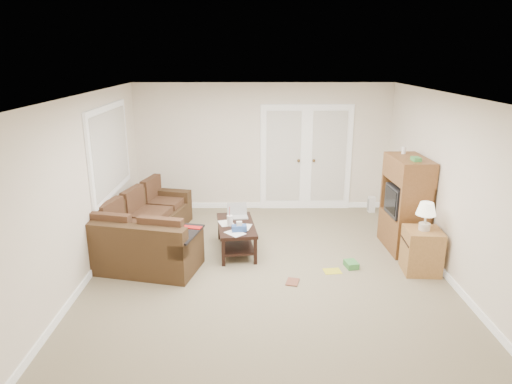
{
  "coord_description": "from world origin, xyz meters",
  "views": [
    {
      "loc": [
        -0.22,
        -6.1,
        3.0
      ],
      "look_at": [
        -0.16,
        0.2,
        1.1
      ],
      "focal_mm": 32.0,
      "sensor_mm": 36.0,
      "label": 1
    }
  ],
  "objects_px": {
    "coffee_table": "(236,236)",
    "side_cabinet": "(422,247)",
    "tv_armoire": "(405,203)",
    "sectional_sofa": "(144,232)"
  },
  "relations": [
    {
      "from": "coffee_table",
      "to": "side_cabinet",
      "type": "relative_size",
      "value": 1.12
    },
    {
      "from": "tv_armoire",
      "to": "side_cabinet",
      "type": "relative_size",
      "value": 1.54
    },
    {
      "from": "tv_armoire",
      "to": "side_cabinet",
      "type": "distance_m",
      "value": 0.92
    },
    {
      "from": "sectional_sofa",
      "to": "side_cabinet",
      "type": "distance_m",
      "value": 4.21
    },
    {
      "from": "coffee_table",
      "to": "sectional_sofa",
      "type": "bearing_deg",
      "value": 172.56
    },
    {
      "from": "tv_armoire",
      "to": "coffee_table",
      "type": "bearing_deg",
      "value": 179.35
    },
    {
      "from": "coffee_table",
      "to": "tv_armoire",
      "type": "height_order",
      "value": "tv_armoire"
    },
    {
      "from": "sectional_sofa",
      "to": "side_cabinet",
      "type": "relative_size",
      "value": 2.71
    },
    {
      "from": "sectional_sofa",
      "to": "tv_armoire",
      "type": "xyz_separation_m",
      "value": [
        4.13,
        0.07,
        0.45
      ]
    },
    {
      "from": "sectional_sofa",
      "to": "tv_armoire",
      "type": "distance_m",
      "value": 4.16
    }
  ]
}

